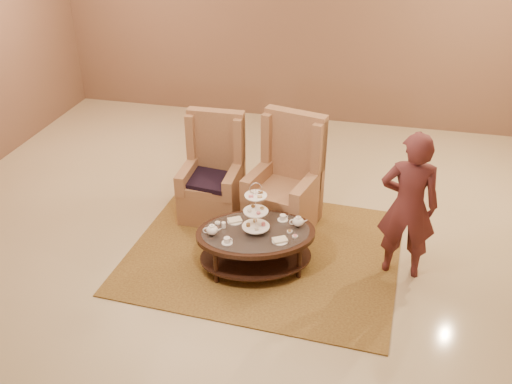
% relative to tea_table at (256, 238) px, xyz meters
% --- Properties ---
extents(ground, '(8.00, 8.00, 0.00)m').
position_rel_tea_table_xyz_m(ground, '(-0.11, 0.10, -0.37)').
color(ground, beige).
rests_on(ground, ground).
extents(ceiling, '(8.00, 8.00, 0.02)m').
position_rel_tea_table_xyz_m(ceiling, '(-0.11, 0.10, -0.37)').
color(ceiling, beige).
rests_on(ceiling, ground).
extents(wall_back, '(8.00, 0.04, 3.50)m').
position_rel_tea_table_xyz_m(wall_back, '(-0.11, 4.10, 1.38)').
color(wall_back, brown).
rests_on(wall_back, ground).
extents(rug, '(2.94, 2.49, 0.02)m').
position_rel_tea_table_xyz_m(rug, '(0.03, 0.29, -0.36)').
color(rug, olive).
rests_on(rug, ground).
extents(tea_table, '(1.41, 1.18, 1.01)m').
position_rel_tea_table_xyz_m(tea_table, '(0.00, 0.00, 0.00)').
color(tea_table, black).
rests_on(tea_table, ground).
extents(armchair_left, '(0.67, 0.70, 1.23)m').
position_rel_tea_table_xyz_m(armchair_left, '(-0.74, 0.96, 0.05)').
color(armchair_left, '#A2714C').
rests_on(armchair_left, ground).
extents(armchair_right, '(0.87, 0.88, 1.32)m').
position_rel_tea_table_xyz_m(armchair_right, '(0.14, 0.92, 0.07)').
color(armchair_right, '#A2714C').
rests_on(armchair_right, ground).
extents(person, '(0.57, 0.38, 1.57)m').
position_rel_tea_table_xyz_m(person, '(1.45, 0.28, 0.42)').
color(person, '#552426').
rests_on(person, ground).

